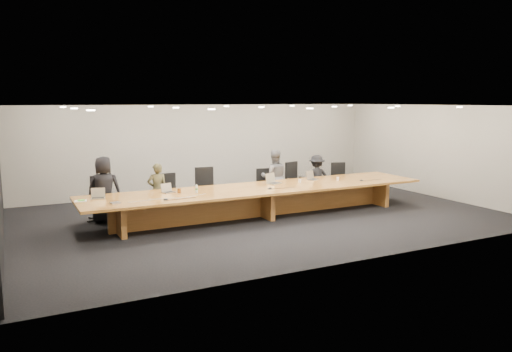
# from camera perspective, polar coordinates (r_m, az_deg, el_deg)

# --- Properties ---
(ground) EXTENTS (12.00, 12.00, 0.00)m
(ground) POSITION_cam_1_polar(r_m,az_deg,el_deg) (12.81, 0.61, -4.61)
(ground) COLOR black
(ground) RESTS_ON ground
(back_wall) EXTENTS (12.00, 0.02, 2.80)m
(back_wall) POSITION_cam_1_polar(r_m,az_deg,el_deg) (16.20, -5.90, 3.16)
(back_wall) COLOR silver
(back_wall) RESTS_ON ground
(conference_table) EXTENTS (9.00, 1.80, 0.75)m
(conference_table) POSITION_cam_1_polar(r_m,az_deg,el_deg) (12.70, 0.61, -2.32)
(conference_table) COLOR #8F571F
(conference_table) RESTS_ON ground
(chair_far_left) EXTENTS (0.68, 0.68, 1.11)m
(chair_far_left) POSITION_cam_1_polar(r_m,az_deg,el_deg) (12.80, -17.41, -2.47)
(chair_far_left) COLOR black
(chair_far_left) RESTS_ON ground
(chair_left) EXTENTS (0.56, 0.56, 1.07)m
(chair_left) POSITION_cam_1_polar(r_m,az_deg,el_deg) (13.13, -9.79, -2.01)
(chair_left) COLOR black
(chair_left) RESTS_ON ground
(chair_mid_left) EXTENTS (0.68, 0.68, 1.19)m
(chair_mid_left) POSITION_cam_1_polar(r_m,az_deg,el_deg) (13.33, -5.69, -1.52)
(chair_mid_left) COLOR black
(chair_mid_left) RESTS_ON ground
(chair_mid_right) EXTENTS (0.62, 0.62, 1.03)m
(chair_mid_right) POSITION_cam_1_polar(r_m,az_deg,el_deg) (14.14, 1.12, -1.21)
(chair_mid_right) COLOR black
(chair_mid_right) RESTS_ON ground
(chair_right) EXTENTS (0.74, 0.74, 1.16)m
(chair_right) POSITION_cam_1_polar(r_m,az_deg,el_deg) (14.75, 4.71, -0.58)
(chair_right) COLOR black
(chair_right) RESTS_ON ground
(chair_far_right) EXTENTS (0.68, 0.68, 1.06)m
(chair_far_right) POSITION_cam_1_polar(r_m,az_deg,el_deg) (15.51, 9.58, -0.40)
(chair_far_right) COLOR black
(chair_far_right) RESTS_ON ground
(person_a) EXTENTS (0.89, 0.69, 1.62)m
(person_a) POSITION_cam_1_polar(r_m,az_deg,el_deg) (12.57, -16.95, -1.47)
(person_a) COLOR black
(person_a) RESTS_ON ground
(person_b) EXTENTS (0.54, 0.40, 1.37)m
(person_b) POSITION_cam_1_polar(r_m,az_deg,el_deg) (12.88, -11.19, -1.58)
(person_b) COLOR #3E3B22
(person_b) RESTS_ON ground
(person_c) EXTENTS (0.91, 0.81, 1.56)m
(person_c) POSITION_cam_1_polar(r_m,az_deg,el_deg) (14.16, 2.10, -0.13)
(person_c) COLOR #5B5B5D
(person_c) RESTS_ON ground
(person_d) EXTENTS (0.95, 0.66, 1.34)m
(person_d) POSITION_cam_1_polar(r_m,az_deg,el_deg) (14.90, 6.94, -0.16)
(person_d) COLOR black
(person_d) RESTS_ON ground
(laptop_a) EXTENTS (0.35, 0.29, 0.24)m
(laptop_a) POSITION_cam_1_polar(r_m,az_deg,el_deg) (11.73, -17.64, -1.91)
(laptop_a) COLOR #B5A88A
(laptop_a) RESTS_ON conference_table
(laptop_b) EXTENTS (0.34, 0.29, 0.23)m
(laptop_b) POSITION_cam_1_polar(r_m,az_deg,el_deg) (12.09, -9.95, -1.36)
(laptop_b) COLOR tan
(laptop_b) RESTS_ON conference_table
(laptop_d) EXTENTS (0.44, 0.39, 0.29)m
(laptop_d) POSITION_cam_1_polar(r_m,az_deg,el_deg) (13.18, 2.10, -0.27)
(laptop_d) COLOR #B7AC8B
(laptop_d) RESTS_ON conference_table
(laptop_e) EXTENTS (0.40, 0.35, 0.26)m
(laptop_e) POSITION_cam_1_polar(r_m,az_deg,el_deg) (13.91, 6.60, 0.08)
(laptop_e) COLOR tan
(laptop_e) RESTS_ON conference_table
(water_bottle) EXTENTS (0.07, 0.07, 0.19)m
(water_bottle) POSITION_cam_1_polar(r_m,az_deg,el_deg) (11.97, -6.81, -1.48)
(water_bottle) COLOR silver
(water_bottle) RESTS_ON conference_table
(amber_mug) EXTENTS (0.10, 0.10, 0.10)m
(amber_mug) POSITION_cam_1_polar(r_m,az_deg,el_deg) (12.04, -8.78, -1.66)
(amber_mug) COLOR brown
(amber_mug) RESTS_ON conference_table
(paper_cup_near) EXTENTS (0.09, 0.09, 0.09)m
(paper_cup_near) POSITION_cam_1_polar(r_m,az_deg,el_deg) (13.39, 5.04, -0.60)
(paper_cup_near) COLOR silver
(paper_cup_near) RESTS_ON conference_table
(paper_cup_far) EXTENTS (0.08, 0.08, 0.09)m
(paper_cup_far) POSITION_cam_1_polar(r_m,az_deg,el_deg) (13.94, 9.33, -0.31)
(paper_cup_far) COLOR white
(paper_cup_far) RESTS_ON conference_table
(notepad) EXTENTS (0.28, 0.24, 0.02)m
(notepad) POSITION_cam_1_polar(r_m,az_deg,el_deg) (11.56, -19.41, -2.72)
(notepad) COLOR white
(notepad) RESTS_ON conference_table
(lime_gadget) EXTENTS (0.14, 0.08, 0.02)m
(lime_gadget) POSITION_cam_1_polar(r_m,az_deg,el_deg) (11.55, -19.36, -2.63)
(lime_gadget) COLOR #52BD32
(lime_gadget) RESTS_ON notepad
(av_box) EXTENTS (0.23, 0.19, 0.03)m
(av_box) POSITION_cam_1_polar(r_m,az_deg,el_deg) (11.10, -15.79, -2.97)
(av_box) COLOR #B0B1B5
(av_box) RESTS_ON conference_table
(mic_left) EXTENTS (0.14, 0.14, 0.03)m
(mic_left) POSITION_cam_1_polar(r_m,az_deg,el_deg) (11.23, -10.28, -2.63)
(mic_left) COLOR black
(mic_left) RESTS_ON conference_table
(mic_center) EXTENTS (0.14, 0.14, 0.03)m
(mic_center) POSITION_cam_1_polar(r_m,az_deg,el_deg) (12.43, 1.60, -1.41)
(mic_center) COLOR black
(mic_center) RESTS_ON conference_table
(mic_right) EXTENTS (0.12, 0.12, 0.03)m
(mic_right) POSITION_cam_1_polar(r_m,az_deg,el_deg) (14.00, 11.98, -0.47)
(mic_right) COLOR black
(mic_right) RESTS_ON conference_table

